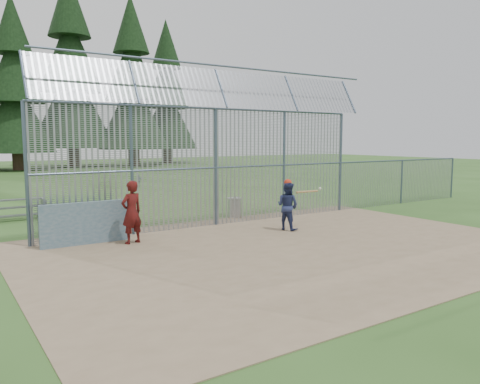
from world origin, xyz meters
TOP-DOWN VIEW (x-y plane):
  - ground at (0.00, 0.00)m, footprint 120.00×120.00m
  - dirt_infield at (0.00, -0.50)m, footprint 14.00×10.00m
  - dugout_wall at (-4.60, 2.90)m, footprint 2.50×0.12m
  - batter at (1.47, 1.41)m, footprint 0.80×0.90m
  - onlooker at (-3.49, 2.29)m, footprint 0.74×0.58m
  - bg_kid_seated at (2.64, 17.36)m, footprint 0.49×0.43m
  - batting_gear at (1.66, 1.37)m, footprint 1.54×0.35m
  - trash_can at (1.45, 4.55)m, footprint 0.56×0.56m
  - bleacher at (-6.03, 8.61)m, footprint 3.00×0.95m
  - backstop_fence at (1.81, 3.43)m, footprint 20.09×0.81m
  - conifer_row at (1.93, 41.51)m, footprint 38.48×12.26m

SIDE VIEW (x-z plane):
  - ground at x=0.00m, z-range 0.00..0.00m
  - dirt_infield at x=0.00m, z-range 0.00..0.02m
  - trash_can at x=1.45m, z-range -0.03..0.79m
  - bg_kid_seated at x=2.64m, z-range 0.00..0.79m
  - bleacher at x=-6.03m, z-range 0.05..0.77m
  - dugout_wall at x=-4.60m, z-range 0.02..1.22m
  - batter at x=1.47m, z-range 0.02..1.58m
  - onlooker at x=-3.49m, z-range 0.02..1.81m
  - batting_gear at x=1.66m, z-range 1.24..1.73m
  - backstop_fence at x=1.81m, z-range -0.29..5.01m
  - conifer_row at x=1.93m, z-range 0.73..20.93m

